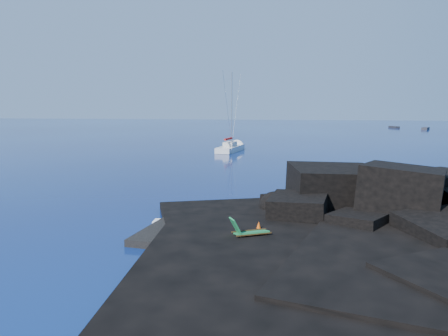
% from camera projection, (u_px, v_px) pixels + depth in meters
% --- Properties ---
extents(ground, '(400.00, 400.00, 0.00)m').
position_uv_depth(ground, '(141.00, 235.00, 22.56)').
color(ground, '#030733').
rests_on(ground, ground).
extents(headland, '(24.00, 24.00, 3.60)m').
position_uv_depth(headland, '(393.00, 231.00, 23.18)').
color(headland, black).
rests_on(headland, ground).
extents(beach, '(9.08, 6.86, 0.70)m').
position_uv_depth(beach, '(228.00, 237.00, 22.25)').
color(beach, black).
rests_on(beach, ground).
extents(surf_foam, '(10.00, 8.00, 0.06)m').
position_uv_depth(surf_foam, '(249.00, 216.00, 26.55)').
color(surf_foam, white).
rests_on(surf_foam, ground).
extents(sailboat, '(3.69, 11.35, 11.69)m').
position_uv_depth(sailboat, '(231.00, 151.00, 64.76)').
color(sailboat, silver).
rests_on(sailboat, ground).
extents(deck_chair, '(1.97, 1.57, 1.24)m').
position_uv_depth(deck_chair, '(252.00, 227.00, 20.38)').
color(deck_chair, '#19713B').
rests_on(deck_chair, beach).
extents(towel, '(2.39, 1.73, 0.06)m').
position_uv_depth(towel, '(273.00, 223.00, 23.35)').
color(towel, white).
rests_on(towel, beach).
extents(sunbather, '(1.64, 0.94, 0.21)m').
position_uv_depth(sunbather, '(273.00, 221.00, 23.33)').
color(sunbather, '#E29876').
rests_on(sunbather, towel).
extents(marker_cone, '(0.47, 0.47, 0.62)m').
position_uv_depth(marker_cone, '(259.00, 228.00, 21.50)').
color(marker_cone, '#E1530B').
rests_on(marker_cone, beach).
extents(distant_boat_a, '(2.76, 4.42, 0.56)m').
position_uv_depth(distant_boat_a, '(394.00, 128.00, 135.44)').
color(distant_boat_a, black).
rests_on(distant_boat_a, ground).
extents(distant_boat_b, '(3.30, 5.15, 0.66)m').
position_uv_depth(distant_boat_b, '(425.00, 130.00, 125.82)').
color(distant_boat_b, '#26252A').
rests_on(distant_boat_b, ground).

